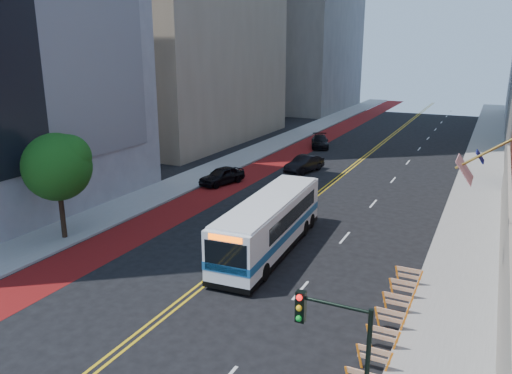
{
  "coord_description": "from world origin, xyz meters",
  "views": [
    {
      "loc": [
        12.69,
        -15.55,
        11.92
      ],
      "look_at": [
        1.33,
        8.0,
        4.51
      ],
      "focal_mm": 35.0,
      "sensor_mm": 36.0,
      "label": 1
    }
  ],
  "objects_px": {
    "transit_bus": "(270,223)",
    "car_c": "(320,141)",
    "traffic_signal": "(337,348)",
    "street_tree": "(58,164)",
    "car_a": "(222,176)",
    "car_b": "(304,164)"
  },
  "relations": [
    {
      "from": "street_tree",
      "to": "car_c",
      "type": "bearing_deg",
      "value": 82.1
    },
    {
      "from": "traffic_signal",
      "to": "car_a",
      "type": "relative_size",
      "value": 1.12
    },
    {
      "from": "traffic_signal",
      "to": "transit_bus",
      "type": "height_order",
      "value": "traffic_signal"
    },
    {
      "from": "transit_bus",
      "to": "car_c",
      "type": "height_order",
      "value": "transit_bus"
    },
    {
      "from": "transit_bus",
      "to": "car_a",
      "type": "relative_size",
      "value": 2.68
    },
    {
      "from": "street_tree",
      "to": "traffic_signal",
      "type": "height_order",
      "value": "street_tree"
    },
    {
      "from": "street_tree",
      "to": "traffic_signal",
      "type": "bearing_deg",
      "value": -24.82
    },
    {
      "from": "car_a",
      "to": "car_b",
      "type": "distance_m",
      "value": 8.95
    },
    {
      "from": "traffic_signal",
      "to": "car_c",
      "type": "bearing_deg",
      "value": 109.14
    },
    {
      "from": "car_b",
      "to": "car_c",
      "type": "xyz_separation_m",
      "value": [
        -2.6,
        12.42,
        -0.07
      ]
    },
    {
      "from": "street_tree",
      "to": "car_a",
      "type": "distance_m",
      "value": 16.61
    },
    {
      "from": "car_a",
      "to": "car_c",
      "type": "bearing_deg",
      "value": 99.68
    },
    {
      "from": "traffic_signal",
      "to": "car_c",
      "type": "xyz_separation_m",
      "value": [
        -15.71,
        45.24,
        -3.0
      ]
    },
    {
      "from": "street_tree",
      "to": "car_b",
      "type": "relative_size",
      "value": 1.4
    },
    {
      "from": "car_b",
      "to": "transit_bus",
      "type": "bearing_deg",
      "value": -61.94
    },
    {
      "from": "car_c",
      "to": "traffic_signal",
      "type": "bearing_deg",
      "value": -91.11
    },
    {
      "from": "traffic_signal",
      "to": "car_a",
      "type": "xyz_separation_m",
      "value": [
        -18.18,
        25.44,
        -2.95
      ]
    },
    {
      "from": "car_c",
      "to": "street_tree",
      "type": "bearing_deg",
      "value": -118.15
    },
    {
      "from": "street_tree",
      "to": "car_a",
      "type": "xyz_separation_m",
      "value": [
        2.48,
        15.89,
        -4.14
      ]
    },
    {
      "from": "street_tree",
      "to": "car_c",
      "type": "distance_m",
      "value": 36.27
    },
    {
      "from": "transit_bus",
      "to": "car_a",
      "type": "height_order",
      "value": "transit_bus"
    },
    {
      "from": "transit_bus",
      "to": "street_tree",
      "type": "bearing_deg",
      "value": -165.45
    }
  ]
}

